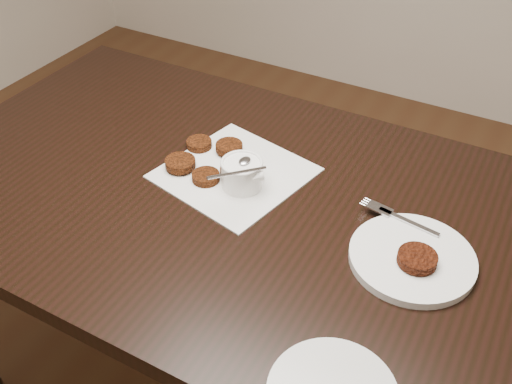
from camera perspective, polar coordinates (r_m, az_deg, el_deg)
table at (r=1.48m, az=-3.79°, el=-10.75°), size 1.28×0.82×0.75m
napkin at (r=1.24m, az=-2.11°, el=1.86°), size 0.33×0.33×0.00m
sauce_ramekin at (r=1.17m, az=-1.40°, el=3.01°), size 0.12×0.12×0.12m
patty_cluster at (r=1.26m, az=-4.83°, el=3.10°), size 0.25×0.25×0.02m
plate_with_patty at (r=1.08m, az=15.04°, el=-5.92°), size 0.26×0.26×0.03m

